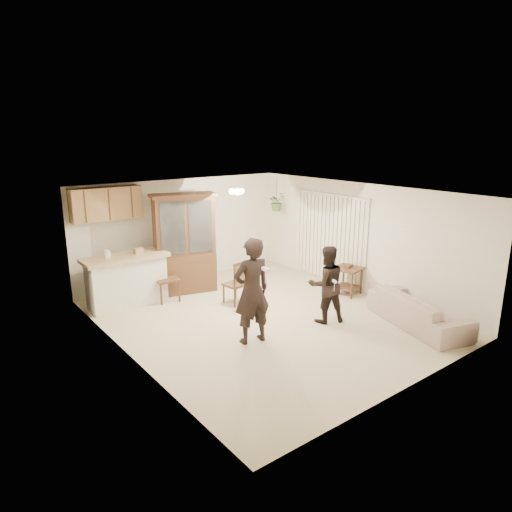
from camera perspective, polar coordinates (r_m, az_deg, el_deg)
floor at (r=9.14m, az=1.09°, el=-7.79°), size 6.50×6.50×0.00m
ceiling at (r=8.48m, az=1.17°, el=7.96°), size 5.50×6.50×0.02m
wall_back at (r=11.38m, az=-9.15°, el=3.22°), size 5.50×0.02×2.50m
wall_front at (r=6.63m, az=19.02°, el=-6.08°), size 5.50×0.02×2.50m
wall_left at (r=7.40m, az=-15.78°, el=-3.62°), size 0.02×6.50×2.50m
wall_right at (r=10.62m, az=12.82°, el=2.18°), size 0.02×6.50×2.50m
breakfast_bar at (r=10.03m, az=-15.80°, el=-3.23°), size 1.60×0.55×1.00m
bar_top at (r=9.88m, az=-16.03°, el=-0.19°), size 1.75×0.70×0.08m
upper_cabinets at (r=10.31m, az=-18.21°, el=6.24°), size 1.50×0.34×0.70m
vertical_blinds at (r=11.20m, az=9.12°, el=2.24°), size 0.06×2.30×2.10m
ceiling_fixture at (r=9.57m, az=-2.42°, el=8.16°), size 0.36×0.36×0.20m
hanging_plant at (r=11.86m, az=2.61°, el=6.82°), size 0.43×0.37×0.48m
plant_cord at (r=11.81m, az=2.63°, el=8.38°), size 0.01×0.01×0.65m
sofa at (r=9.21m, az=19.64°, el=-6.07°), size 1.24×2.01×0.73m
adult at (r=7.85m, az=-0.52°, el=-4.67°), size 0.70×0.51×1.80m
child at (r=8.87m, az=8.74°, el=-4.03°), size 0.80×0.72×1.35m
china_hutch at (r=10.45m, az=-8.89°, el=1.46°), size 1.53×0.90×2.27m
side_table at (r=10.56m, az=11.36°, el=-3.00°), size 0.69×0.69×0.70m
chair_bar at (r=10.16m, az=-11.01°, el=-3.82°), size 0.56×0.56×1.10m
chair_hutch_left at (r=11.30m, az=-8.12°, el=-1.86°), size 0.63×0.63×1.02m
chair_hutch_right at (r=9.83m, az=-2.62°, el=-4.43°), size 0.48×0.48×0.96m
controller_adult at (r=7.32m, az=1.18°, el=-1.69°), size 0.07×0.17×0.05m
controller_child at (r=8.49m, az=9.79°, el=-3.14°), size 0.09×0.14×0.04m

